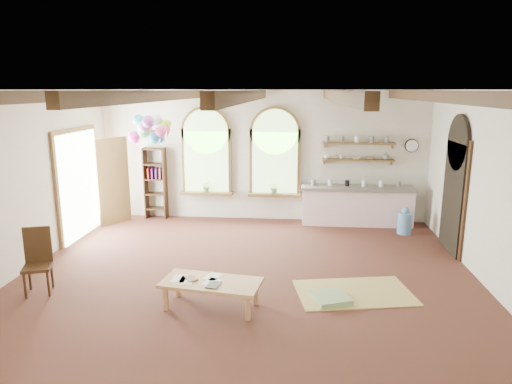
# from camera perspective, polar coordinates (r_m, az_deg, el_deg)

# --- Properties ---
(floor) EXTENTS (8.00, 8.00, 0.00)m
(floor) POSITION_cam_1_polar(r_m,az_deg,el_deg) (8.33, -1.01, -9.94)
(floor) COLOR #4F2920
(floor) RESTS_ON ground
(ceiling_beams) EXTENTS (6.20, 6.80, 0.18)m
(ceiling_beams) POSITION_cam_1_polar(r_m,az_deg,el_deg) (7.69, -1.10, 11.92)
(ceiling_beams) COLOR #3A2612
(ceiling_beams) RESTS_ON ceiling
(window_left) EXTENTS (1.30, 0.28, 2.20)m
(window_left) POSITION_cam_1_polar(r_m,az_deg,el_deg) (11.40, -6.21, 4.70)
(window_left) COLOR brown
(window_left) RESTS_ON floor
(window_right) EXTENTS (1.30, 0.28, 2.20)m
(window_right) POSITION_cam_1_polar(r_m,az_deg,el_deg) (11.19, 2.38, 4.61)
(window_right) COLOR brown
(window_right) RESTS_ON floor
(left_doorway) EXTENTS (0.10, 1.90, 2.50)m
(left_doorway) POSITION_cam_1_polar(r_m,az_deg,el_deg) (10.78, -21.30, 0.84)
(left_doorway) COLOR brown
(left_doorway) RESTS_ON floor
(right_doorway) EXTENTS (0.10, 1.30, 2.40)m
(right_doorway) POSITION_cam_1_polar(r_m,az_deg,el_deg) (9.88, 23.41, -0.66)
(right_doorway) COLOR black
(right_doorway) RESTS_ON floor
(kitchen_counter) EXTENTS (2.68, 0.62, 0.94)m
(kitchen_counter) POSITION_cam_1_polar(r_m,az_deg,el_deg) (11.27, 12.48, -1.62)
(kitchen_counter) COLOR #F9D3D8
(kitchen_counter) RESTS_ON floor
(wall_shelf_lower) EXTENTS (1.70, 0.24, 0.04)m
(wall_shelf_lower) POSITION_cam_1_polar(r_m,az_deg,el_deg) (11.24, 12.63, 3.93)
(wall_shelf_lower) COLOR brown
(wall_shelf_lower) RESTS_ON wall_back
(wall_shelf_upper) EXTENTS (1.70, 0.24, 0.04)m
(wall_shelf_upper) POSITION_cam_1_polar(r_m,az_deg,el_deg) (11.19, 12.73, 5.95)
(wall_shelf_upper) COLOR brown
(wall_shelf_upper) RESTS_ON wall_back
(wall_clock) EXTENTS (0.32, 0.04, 0.32)m
(wall_clock) POSITION_cam_1_polar(r_m,az_deg,el_deg) (11.49, 18.89, 5.50)
(wall_clock) COLOR black
(wall_clock) RESTS_ON wall_back
(bookshelf) EXTENTS (0.53, 0.32, 1.80)m
(bookshelf) POSITION_cam_1_polar(r_m,az_deg,el_deg) (11.74, -12.46, 1.08)
(bookshelf) COLOR #3A2612
(bookshelf) RESTS_ON floor
(coffee_table) EXTENTS (1.55, 0.89, 0.42)m
(coffee_table) POSITION_cam_1_polar(r_m,az_deg,el_deg) (6.96, -5.64, -11.41)
(coffee_table) COLOR #B07350
(coffee_table) RESTS_ON floor
(side_chair) EXTENTS (0.53, 0.53, 1.06)m
(side_chair) POSITION_cam_1_polar(r_m,az_deg,el_deg) (8.21, -25.54, -9.29)
(side_chair) COLOR #3A2612
(side_chair) RESTS_ON floor
(floor_mat) EXTENTS (2.00, 1.45, 0.02)m
(floor_mat) POSITION_cam_1_polar(r_m,az_deg,el_deg) (7.69, 12.17, -12.18)
(floor_mat) COLOR tan
(floor_mat) RESTS_ON floor
(floor_cushion) EXTENTS (0.67, 0.67, 0.09)m
(floor_cushion) POSITION_cam_1_polar(r_m,az_deg,el_deg) (7.34, 9.30, -12.95)
(floor_cushion) COLOR #81A06E
(floor_cushion) RESTS_ON floor
(water_jug_a) EXTENTS (0.28, 0.28, 0.54)m
(water_jug_a) POSITION_cam_1_polar(r_m,az_deg,el_deg) (11.46, 16.40, -2.85)
(water_jug_a) COLOR #5C92C5
(water_jug_a) RESTS_ON floor
(water_jug_b) EXTENTS (0.32, 0.32, 0.62)m
(water_jug_b) POSITION_cam_1_polar(r_m,az_deg,el_deg) (10.87, 18.10, -3.62)
(water_jug_b) COLOR #5C92C5
(water_jug_b) RESTS_ON floor
(balloon_cluster) EXTENTS (0.89, 0.96, 1.16)m
(balloon_cluster) POSITION_cam_1_polar(r_m,az_deg,el_deg) (10.49, -12.96, 7.62)
(balloon_cluster) COLOR silver
(balloon_cluster) RESTS_ON floor
(table_book) EXTENTS (0.25, 0.27, 0.02)m
(table_book) POSITION_cam_1_polar(r_m,az_deg,el_deg) (7.02, -8.66, -10.75)
(table_book) COLOR olive
(table_book) RESTS_ON coffee_table
(tablet) EXTENTS (0.22, 0.28, 0.01)m
(tablet) POSITION_cam_1_polar(r_m,az_deg,el_deg) (6.80, -5.31, -11.48)
(tablet) COLOR black
(tablet) RESTS_ON coffee_table
(potted_plant_left) EXTENTS (0.27, 0.23, 0.30)m
(potted_plant_left) POSITION_cam_1_polar(r_m,az_deg,el_deg) (11.43, -6.22, 0.74)
(potted_plant_left) COLOR #598C4C
(potted_plant_left) RESTS_ON window_left
(potted_plant_right) EXTENTS (0.27, 0.23, 0.30)m
(potted_plant_right) POSITION_cam_1_polar(r_m,az_deg,el_deg) (11.22, 2.32, 0.58)
(potted_plant_right) COLOR #598C4C
(potted_plant_right) RESTS_ON window_right
(shelf_cup_a) EXTENTS (0.12, 0.10, 0.10)m
(shelf_cup_a) POSITION_cam_1_polar(r_m,az_deg,el_deg) (11.16, 8.82, 4.38)
(shelf_cup_a) COLOR white
(shelf_cup_a) RESTS_ON wall_shelf_lower
(shelf_cup_b) EXTENTS (0.10, 0.10, 0.09)m
(shelf_cup_b) POSITION_cam_1_polar(r_m,az_deg,el_deg) (11.18, 10.61, 4.32)
(shelf_cup_b) COLOR beige
(shelf_cup_b) RESTS_ON wall_shelf_lower
(shelf_bowl_a) EXTENTS (0.22, 0.22, 0.05)m
(shelf_bowl_a) POSITION_cam_1_polar(r_m,az_deg,el_deg) (11.22, 12.39, 4.17)
(shelf_bowl_a) COLOR beige
(shelf_bowl_a) RESTS_ON wall_shelf_lower
(shelf_bowl_b) EXTENTS (0.20, 0.20, 0.06)m
(shelf_bowl_b) POSITION_cam_1_polar(r_m,az_deg,el_deg) (11.27, 14.16, 4.13)
(shelf_bowl_b) COLOR #8C664C
(shelf_bowl_b) RESTS_ON wall_shelf_lower
(shelf_vase) EXTENTS (0.18, 0.18, 0.19)m
(shelf_vase) POSITION_cam_1_polar(r_m,az_deg,el_deg) (11.32, 15.93, 4.40)
(shelf_vase) COLOR slate
(shelf_vase) RESTS_ON wall_shelf_lower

